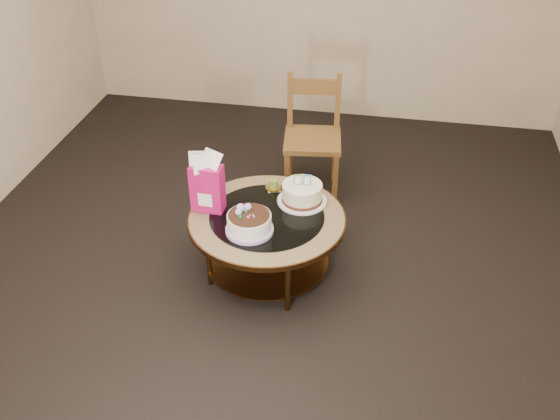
% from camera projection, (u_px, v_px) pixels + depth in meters
% --- Properties ---
extents(ground, '(5.00, 5.00, 0.00)m').
position_uv_depth(ground, '(268.00, 270.00, 4.25)').
color(ground, black).
rests_on(ground, ground).
extents(room_walls, '(4.52, 5.02, 2.61)m').
position_uv_depth(room_walls, '(264.00, 53.00, 3.37)').
color(room_walls, beige).
rests_on(room_walls, ground).
extents(coffee_table, '(1.02, 1.02, 0.46)m').
position_uv_depth(coffee_table, '(267.00, 226.00, 4.04)').
color(coffee_table, brown).
rests_on(coffee_table, ground).
extents(decorated_cake, '(0.30, 0.30, 0.17)m').
position_uv_depth(decorated_cake, '(249.00, 224.00, 3.83)').
color(decorated_cake, '#B799D8').
rests_on(decorated_cake, coffee_table).
extents(cream_cake, '(0.33, 0.33, 0.21)m').
position_uv_depth(cream_cake, '(302.00, 193.00, 4.09)').
color(cream_cake, white).
rests_on(cream_cake, coffee_table).
extents(gift_bag, '(0.21, 0.16, 0.41)m').
position_uv_depth(gift_bag, '(207.00, 182.00, 3.94)').
color(gift_bag, '#C61258').
rests_on(gift_bag, coffee_table).
extents(pillar_candle, '(0.12, 0.12, 0.08)m').
position_uv_depth(pillar_candle, '(273.00, 186.00, 4.23)').
color(pillar_candle, '#E6CC5F').
rests_on(pillar_candle, coffee_table).
extents(dining_chair, '(0.48, 0.48, 0.94)m').
position_uv_depth(dining_chair, '(313.00, 136.00, 4.83)').
color(dining_chair, brown).
rests_on(dining_chair, ground).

